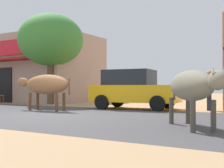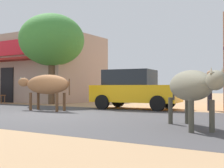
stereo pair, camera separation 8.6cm
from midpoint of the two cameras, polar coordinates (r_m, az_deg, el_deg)
name	(u,v)px [view 1 (the left image)]	position (r m, az deg, el deg)	size (l,w,h in m)	color
ground	(54,114)	(10.26, -11.33, -5.70)	(80.00, 80.00, 0.00)	tan
asphalt_road	(54,114)	(10.26, -11.33, -5.69)	(72.00, 6.63, 0.00)	#444244
storefront_left_cafe	(34,70)	(20.83, -14.88, 2.67)	(8.47, 5.92, 4.21)	tan
roadside_tree	(51,40)	(16.54, -11.83, 8.24)	(3.51, 3.51, 4.89)	brown
parked_hatchback_car	(134,89)	(12.48, 4.00, -0.96)	(3.77, 2.12, 1.64)	#EFAD14
cow_near_brown	(45,85)	(11.85, -12.89, -0.15)	(2.67, 0.66, 1.40)	#9D683F
cow_far_dark	(191,86)	(6.79, 14.67, -0.41)	(1.98, 2.47, 1.29)	gray
pedestrian_by_shop	(209,87)	(12.18, 17.99, -0.60)	(0.42, 0.61, 1.56)	#262633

